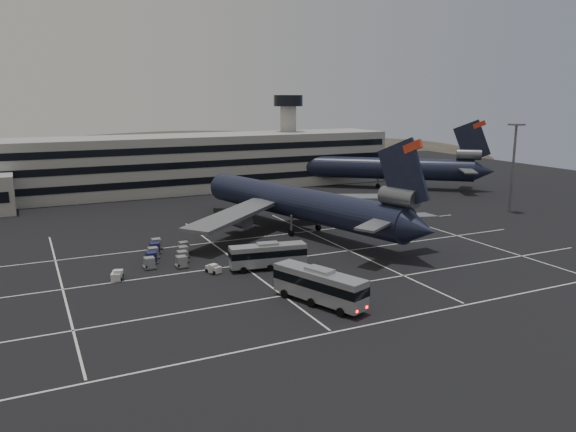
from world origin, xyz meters
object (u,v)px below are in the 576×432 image
object	(u,v)px
tug_a	(117,275)
uld_cluster	(166,253)
trijet_main	(300,203)
bus_far	(268,254)
bus_near	(319,285)

from	to	relation	value
tug_a	uld_cluster	distance (m)	10.86
trijet_main	uld_cluster	xyz separation A→B (m)	(-25.55, -6.53, -4.45)
bus_far	uld_cluster	xyz separation A→B (m)	(-11.67, 11.17, -1.28)
bus_near	bus_far	size ratio (longest dim) A/B	1.13
bus_near	uld_cluster	world-z (taller)	bus_near
uld_cluster	bus_far	bearing A→B (deg)	-43.74
tug_a	uld_cluster	xyz separation A→B (m)	(8.27, 7.03, 0.15)
bus_near	tug_a	world-z (taller)	bus_near
bus_far	tug_a	bearing A→B (deg)	87.19
bus_far	tug_a	world-z (taller)	bus_far
trijet_main	bus_far	world-z (taller)	trijet_main
tug_a	uld_cluster	size ratio (longest dim) A/B	0.19
trijet_main	tug_a	xyz separation A→B (m)	(-33.82, -13.57, -4.60)
bus_far	uld_cluster	bearing A→B (deg)	55.16
tug_a	trijet_main	bearing A→B (deg)	39.21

